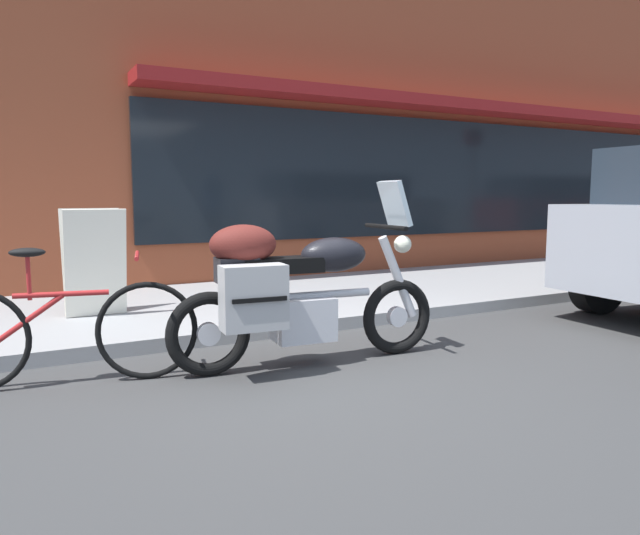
# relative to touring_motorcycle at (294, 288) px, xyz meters

# --- Properties ---
(ground_plane) EXTENTS (80.00, 80.00, 0.00)m
(ground_plane) POSITION_rel_touring_motorcycle_xyz_m (0.04, -0.29, -0.59)
(ground_plane) COLOR #3B3B3B
(storefront_building) EXTENTS (23.65, 0.90, 7.04)m
(storefront_building) POSITION_rel_touring_motorcycle_xyz_m (7.87, 3.87, 2.85)
(storefront_building) COLOR brown
(storefront_building) RESTS_ON ground_plane
(touring_motorcycle) EXTENTS (2.12, 0.62, 1.38)m
(touring_motorcycle) POSITION_rel_touring_motorcycle_xyz_m (0.00, 0.00, 0.00)
(touring_motorcycle) COLOR black
(touring_motorcycle) RESTS_ON ground_plane
(parked_bicycle) EXTENTS (1.71, 0.53, 0.93)m
(parked_bicycle) POSITION_rel_touring_motorcycle_xyz_m (-1.54, 0.34, -0.22)
(parked_bicycle) COLOR black
(parked_bicycle) RESTS_ON ground_plane
(sandwich_board_sign) EXTENTS (0.55, 0.43, 1.02)m
(sandwich_board_sign) POSITION_rel_touring_motorcycle_xyz_m (-1.10, 2.10, 0.04)
(sandwich_board_sign) COLOR silver
(sandwich_board_sign) RESTS_ON sidewalk_curb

